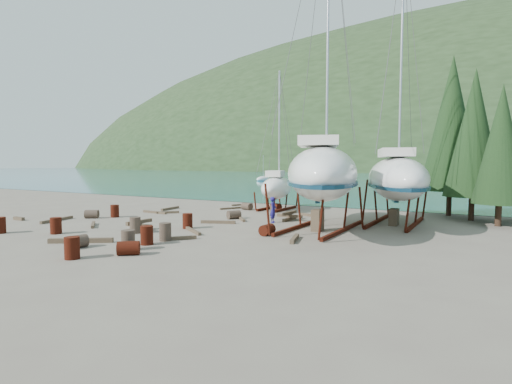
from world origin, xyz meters
The scene contains 48 objects.
ground centered at (0.00, 0.00, 0.00)m, with size 600.00×600.00×0.00m, color #675B51.
bay_water centered at (0.00, 315.00, 0.01)m, with size 700.00×700.00×0.00m, color #1A6C85.
far_hill centered at (0.00, 320.00, 0.00)m, with size 800.00×360.00×110.00m, color #1D2F17.
far_house_left centered at (-60.00, 190.00, 2.92)m, with size 6.60×5.60×5.60m.
far_house_center centered at (-20.00, 190.00, 2.92)m, with size 6.60×5.60×5.60m.
cypress_near_right centered at (12.50, 12.00, 5.79)m, with size 3.60×3.60×10.00m.
cypress_mid_right centered at (14.00, 10.00, 4.92)m, with size 3.06×3.06×8.50m.
cypress_back_left centered at (11.00, 14.00, 6.66)m, with size 4.14×4.14×11.50m.
moored_boat_left centered at (-30.00, 60.00, 0.39)m, with size 2.00×5.00×6.05m.
moored_boat_mid centered at (10.00, 80.00, 0.39)m, with size 2.00×5.00×6.05m.
moored_boat_far centered at (-8.00, 110.00, 0.39)m, with size 2.00×5.00×6.05m.
large_sailboat_near centered at (5.20, 3.50, 3.26)m, with size 8.06×13.37×20.27m.
large_sailboat_far centered at (8.48, 7.71, 2.90)m, with size 6.52×11.69×17.76m.
small_sailboat_shore centered at (-1.54, 11.07, 1.87)m, with size 4.12×7.41×11.31m.
worker centered at (1.56, 4.48, 0.83)m, with size 0.60×0.40×1.66m, color navy.
drum_0 centered at (-9.43, -6.44, 0.44)m, with size 0.58×0.58×0.88m, color #51170E.
drum_1 centered at (-2.46, -6.79, 0.29)m, with size 0.58×0.58×0.88m, color #2D2823.
drum_3 centered at (-0.78, -8.20, 0.44)m, with size 0.58×0.58×0.88m, color #51170E.
drum_4 centered at (-1.46, 10.71, 0.29)m, with size 0.58×0.58×0.88m, color #51170E.
drum_5 centered at (-0.21, -3.52, 0.44)m, with size 0.58×0.58×0.88m, color #2D2823.
drum_6 centered at (3.38, 0.30, 0.29)m, with size 0.58×0.58×0.88m, color #51170E.
drum_7 centered at (-0.29, -4.67, 0.44)m, with size 0.58×0.58×0.88m, color #51170E.
drum_8 centered at (-9.33, 1.18, 0.44)m, with size 0.58×0.58×0.88m, color #51170E.
drum_9 centered at (-3.62, 9.74, 0.29)m, with size 0.58×0.58×0.88m, color #2D2823.
drum_11 centered at (-1.60, 4.72, 0.29)m, with size 0.58×0.58×0.88m, color #2D2823.
drum_12 centered at (0.63, -6.61, 0.29)m, with size 0.58×0.58×0.88m, color #51170E.
drum_13 centered at (-6.67, -5.01, 0.44)m, with size 0.58×0.58×0.88m, color #51170E.
drum_14 centered at (-1.68, -0.08, 0.44)m, with size 0.58×0.58×0.88m, color #51170E.
drum_15 centered at (-10.31, 0.03, 0.29)m, with size 0.58×0.58×0.88m, color #2D2823.
drum_16 centered at (-3.10, -2.75, 0.44)m, with size 0.58×0.58×0.88m, color #2D2823.
drum_17 centered at (-0.10, -5.96, 0.44)m, with size 0.58×0.58×0.88m, color #2D2823.
timber_0 centered at (-5.87, 12.60, 0.07)m, with size 0.14×2.22×0.14m, color brown.
timber_1 centered at (5.26, -0.33, 0.10)m, with size 0.19×1.89×0.19m, color brown.
timber_2 centered at (-9.23, 6.76, 0.09)m, with size 0.19×2.30×0.19m, color brown.
timber_4 centered at (-7.60, 4.70, 0.09)m, with size 0.17×1.69×0.17m, color brown.
timber_5 centered at (-0.79, -0.80, 0.08)m, with size 0.16×2.88×0.16m, color brown.
timber_6 centered at (2.42, 8.48, 0.10)m, with size 0.19×1.88×0.19m, color brown.
timber_7 centered at (0.22, -3.05, 0.09)m, with size 0.17×1.77×0.17m, color brown.
timber_8 centered at (-1.28, 2.40, 0.09)m, with size 0.19×2.22×0.19m, color brown.
timber_9 centered at (-4.99, 9.72, 0.08)m, with size 0.15×2.41×0.15m, color brown.
timber_10 centered at (-1.23, 4.92, 0.08)m, with size 0.16×3.14×0.16m, color brown.
timber_12 centered at (-7.24, -2.24, 0.08)m, with size 0.17×2.15×0.17m, color brown.
timber_13 centered at (-13.73, -3.04, 0.11)m, with size 0.22×1.07×0.22m, color brown.
timber_14 centered at (-11.08, -2.04, 0.09)m, with size 0.18×2.86×0.18m, color brown.
timber_16 centered at (-3.32, -5.95, 0.11)m, with size 0.23×3.00×0.23m, color brown.
timber_17 centered at (-8.55, 4.27, 0.08)m, with size 0.16×2.45×0.16m, color brown.
timber_pile_fore centered at (-3.54, -2.04, 0.30)m, with size 1.80×1.80×0.60m.
timber_pile_aft centered at (2.02, 5.94, 0.30)m, with size 1.80×1.80×0.60m.
Camera 1 is at (13.32, -18.01, 3.74)m, focal length 28.00 mm.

